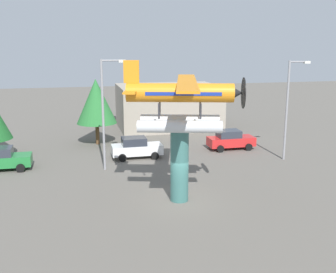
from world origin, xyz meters
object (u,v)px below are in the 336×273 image
object	(u,v)px
floatplane_monument	(182,101)
car_mid_white	(136,148)
streetlight_primary	(105,107)
car_far_red	(230,140)
storefront_building	(168,106)
car_near_green	(2,159)
streetlight_secondary	(289,103)
display_pedestal	(179,165)
tree_east	(96,101)

from	to	relation	value
floatplane_monument	car_mid_white	world-z (taller)	floatplane_monument
car_mid_white	streetlight_primary	xyz separation A→B (m)	(-2.67, -2.71, 3.91)
car_far_red	storefront_building	bearing A→B (deg)	106.22
car_near_green	streetlight_secondary	bearing A→B (deg)	-5.70
display_pedestal	car_mid_white	xyz separation A→B (m)	(-1.07, 10.05, -1.35)
car_mid_white	storefront_building	size ratio (longest dim) A/B	0.38
display_pedestal	car_near_green	xyz separation A→B (m)	(-11.53, 9.00, -1.35)
display_pedestal	storefront_building	distance (m)	22.45
display_pedestal	storefront_building	world-z (taller)	storefront_building
car_near_green	streetlight_secondary	xyz separation A→B (m)	(22.47, -2.24, 3.80)
car_mid_white	storefront_building	xyz separation A→B (m)	(5.56, 11.95, 1.52)
floatplane_monument	car_near_green	bearing A→B (deg)	157.59
floatplane_monument	display_pedestal	bearing A→B (deg)	180.00
floatplane_monument	storefront_building	bearing A→B (deg)	94.16
floatplane_monument	streetlight_secondary	distance (m)	12.86
display_pedestal	car_near_green	bearing A→B (deg)	142.03
car_far_red	streetlight_secondary	size ratio (longest dim) A/B	0.52
streetlight_primary	tree_east	xyz separation A→B (m)	(-0.18, 8.31, -0.67)
tree_east	floatplane_monument	bearing A→B (deg)	-75.54
car_mid_white	car_far_red	xyz separation A→B (m)	(8.78, 0.90, 0.00)
streetlight_primary	floatplane_monument	bearing A→B (deg)	-62.35
car_near_green	storefront_building	distance (m)	20.69
floatplane_monument	car_mid_white	size ratio (longest dim) A/B	2.46
display_pedestal	tree_east	distance (m)	16.24
display_pedestal	streetlight_secondary	size ratio (longest dim) A/B	0.55
tree_east	streetlight_secondary	bearing A→B (deg)	-30.89
car_far_red	streetlight_primary	xyz separation A→B (m)	(-11.45, -3.61, 3.91)
car_near_green	storefront_building	size ratio (longest dim) A/B	0.38
streetlight_secondary	tree_east	distance (m)	17.33
car_near_green	car_mid_white	xyz separation A→B (m)	(10.46, 1.05, 0.00)
car_mid_white	tree_east	bearing A→B (deg)	116.95
car_near_green	streetlight_secondary	distance (m)	22.90
streetlight_primary	storefront_building	xyz separation A→B (m)	(8.23, 14.66, -2.38)
streetlight_primary	display_pedestal	bearing A→B (deg)	-63.02
car_far_red	floatplane_monument	bearing A→B (deg)	-124.64
display_pedestal	car_far_red	bearing A→B (deg)	54.83
streetlight_secondary	car_far_red	bearing A→B (deg)	127.72
car_far_red	tree_east	xyz separation A→B (m)	(-11.63, 4.70, 3.23)
display_pedestal	car_mid_white	world-z (taller)	display_pedestal
car_far_red	streetlight_primary	bearing A→B (deg)	-162.51
floatplane_monument	tree_east	bearing A→B (deg)	119.82
car_near_green	tree_east	world-z (taller)	tree_east
car_near_green	display_pedestal	bearing A→B (deg)	-37.97
streetlight_primary	storefront_building	distance (m)	16.98
car_mid_white	streetlight_secondary	xyz separation A→B (m)	(12.02, -3.29, 3.80)
display_pedestal	car_mid_white	bearing A→B (deg)	96.08
car_mid_white	tree_east	distance (m)	7.06
display_pedestal	streetlight_primary	distance (m)	8.62
display_pedestal	car_mid_white	size ratio (longest dim) A/B	1.06
floatplane_monument	streetlight_secondary	xyz separation A→B (m)	(10.82, 6.79, -1.44)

